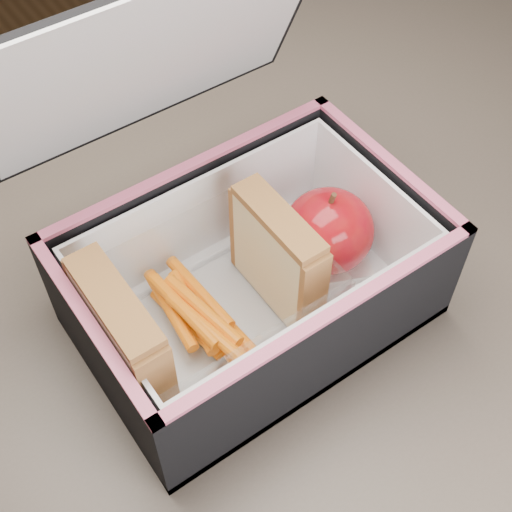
% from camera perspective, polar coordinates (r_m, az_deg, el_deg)
% --- Properties ---
extents(kitchen_table, '(1.20, 0.80, 0.75)m').
position_cam_1_polar(kitchen_table, '(0.71, 4.79, -7.27)').
color(kitchen_table, brown).
rests_on(kitchen_table, ground).
extents(lunch_bag, '(0.28, 0.26, 0.27)m').
position_cam_1_polar(lunch_bag, '(0.57, -0.50, -1.07)').
color(lunch_bag, black).
rests_on(lunch_bag, kitchen_table).
extents(plastic_tub, '(0.18, 0.13, 0.08)m').
position_cam_1_polar(plastic_tub, '(0.56, -4.06, -4.27)').
color(plastic_tub, white).
rests_on(plastic_tub, lunch_bag).
extents(sandwich_left, '(0.03, 0.10, 0.11)m').
position_cam_1_polar(sandwich_left, '(0.53, -10.52, -6.62)').
color(sandwich_left, beige).
rests_on(sandwich_left, plastic_tub).
extents(sandwich_right, '(0.03, 0.09, 0.10)m').
position_cam_1_polar(sandwich_right, '(0.57, 1.71, -0.07)').
color(sandwich_right, beige).
rests_on(sandwich_right, plastic_tub).
extents(carrot_sticks, '(0.05, 0.14, 0.03)m').
position_cam_1_polar(carrot_sticks, '(0.57, -4.26, -5.13)').
color(carrot_sticks, '#ED6000').
rests_on(carrot_sticks, plastic_tub).
extents(paper_napkin, '(0.09, 0.09, 0.01)m').
position_cam_1_polar(paper_napkin, '(0.64, 5.62, 0.26)').
color(paper_napkin, white).
rests_on(paper_napkin, lunch_bag).
extents(red_apple, '(0.10, 0.10, 0.08)m').
position_cam_1_polar(red_apple, '(0.60, 5.80, 2.02)').
color(red_apple, '#920012').
rests_on(red_apple, paper_napkin).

